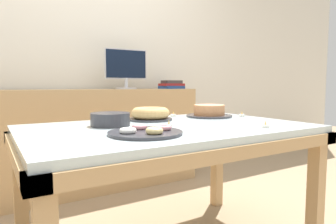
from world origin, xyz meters
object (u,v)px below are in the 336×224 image
book_stack (172,85)px  pastry_platter (146,132)px  plate_stack (110,119)px  tealight_near_cakes (242,115)px  tealight_left_edge (210,112)px  tealight_right_edge (173,115)px  tealight_centre (265,126)px  tealight_near_front (169,125)px  cake_golden_bundt (150,114)px  computer_monitor (126,69)px  cake_chocolate_round (209,111)px

book_stack → pastry_platter: 1.83m
plate_stack → tealight_near_cakes: 0.95m
tealight_left_edge → tealight_right_edge: bearing=-177.3°
tealight_centre → tealight_right_edge: bearing=98.7°
plate_stack → tealight_near_front: 0.32m
plate_stack → tealight_left_edge: (0.88, 0.25, -0.02)m
cake_golden_bundt → tealight_near_front: 0.32m
computer_monitor → tealight_near_cakes: size_ratio=10.60×
cake_golden_bundt → plate_stack: size_ratio=1.30×
pastry_platter → plate_stack: 0.35m
book_stack → plate_stack: (-1.09, -1.13, -0.18)m
book_stack → tealight_centre: 1.68m
plate_stack → tealight_centre: bearing=-36.5°
pastry_platter → tealight_near_cakes: size_ratio=8.29×
tealight_right_edge → tealight_left_edge: (0.34, 0.02, 0.00)m
book_stack → cake_chocolate_round: (-0.35, -1.04, -0.18)m
tealight_centre → tealight_left_edge: same height
book_stack → cake_chocolate_round: bearing=-108.4°
pastry_platter → tealight_right_edge: pastry_platter is taller
tealight_left_edge → computer_monitor: bearing=108.9°
cake_golden_bundt → tealight_near_cakes: cake_golden_bundt is taller
cake_chocolate_round → plate_stack: size_ratio=1.50×
computer_monitor → cake_golden_bundt: size_ratio=1.55×
cake_chocolate_round → pastry_platter: bearing=-148.5°
computer_monitor → tealight_right_edge: computer_monitor is taller
pastry_platter → cake_golden_bundt: bearing=60.0°
plate_stack → pastry_platter: bearing=-84.4°
cake_golden_bundt → tealight_near_cakes: bearing=-12.0°
tealight_near_cakes → tealight_left_edge: size_ratio=1.00×
cake_chocolate_round → plate_stack: cake_chocolate_round is taller
plate_stack → tealight_centre: 0.81m
cake_chocolate_round → tealight_left_edge: cake_chocolate_round is taller
cake_golden_bundt → tealight_near_cakes: (0.65, -0.14, -0.03)m
cake_chocolate_round → tealight_right_edge: bearing=144.4°
book_stack → tealight_near_front: size_ratio=6.35×
computer_monitor → cake_chocolate_round: size_ratio=1.35×
cake_chocolate_round → plate_stack: 0.75m
cake_chocolate_round → tealight_left_edge: (0.14, 0.16, -0.03)m
cake_golden_bundt → pastry_platter: bearing=-120.0°
cake_golden_bundt → tealight_left_edge: size_ratio=6.82×
computer_monitor → cake_golden_bundt: computer_monitor is taller
pastry_platter → tealight_near_cakes: (0.92, 0.33, -0.00)m
cake_chocolate_round → tealight_left_edge: bearing=49.0°
computer_monitor → book_stack: 0.53m
tealight_right_edge → tealight_near_front: size_ratio=1.00×
tealight_centre → tealight_near_front: (-0.41, 0.28, 0.00)m
pastry_platter → tealight_centre: bearing=-12.1°
computer_monitor → tealight_centre: 1.65m
cake_golden_bundt → tealight_centre: cake_golden_bundt is taller
computer_monitor → tealight_left_edge: bearing=-71.1°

